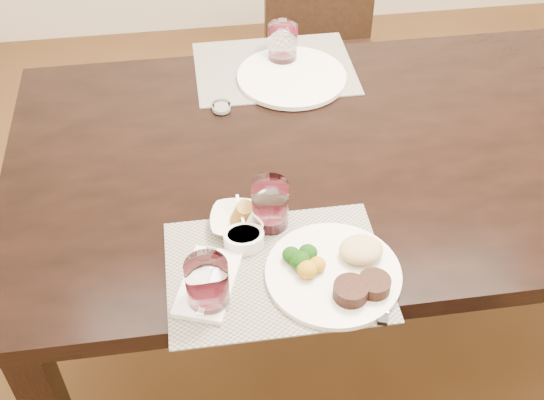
{
  "coord_description": "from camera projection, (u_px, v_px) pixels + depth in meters",
  "views": [
    {
      "loc": [
        -0.52,
        -1.3,
        1.85
      ],
      "look_at": [
        -0.37,
        -0.23,
        0.82
      ],
      "focal_mm": 45.0,
      "sensor_mm": 36.0,
      "label": 1
    }
  ],
  "objects": [
    {
      "name": "ground_plane",
      "position": [
        371.0,
        320.0,
        2.26
      ],
      "size": [
        4.5,
        4.5,
        0.0
      ],
      "primitive_type": "plane",
      "color": "#3E2814",
      "rests_on": "ground"
    },
    {
      "name": "placemat_near",
      "position": [
        276.0,
        270.0,
        1.43
      ],
      "size": [
        0.46,
        0.34,
        0.0
      ],
      "primitive_type": "cube",
      "color": "gray",
      "rests_on": "dining_table"
    },
    {
      "name": "steak_knife",
      "position": [
        381.0,
        294.0,
        1.38
      ],
      "size": [
        0.06,
        0.23,
        0.01
      ],
      "rotation": [
        0.0,
        0.0,
        -0.33
      ],
      "color": "silver",
      "rests_on": "placemat_near"
    },
    {
      "name": "wine_glass_side",
      "position": [
        208.0,
        287.0,
        1.34
      ],
      "size": [
        0.09,
        0.09,
        0.12
      ],
      "rotation": [
        0.0,
        0.0,
        -0.11
      ],
      "color": "white",
      "rests_on": "dining_table"
    },
    {
      "name": "sauce_ramekin",
      "position": [
        244.0,
        238.0,
        1.47
      ],
      "size": [
        0.09,
        0.13,
        0.07
      ],
      "rotation": [
        0.0,
        0.0,
        0.14
      ],
      "color": "white",
      "rests_on": "placemat_near"
    },
    {
      "name": "napkin_fork",
      "position": [
        208.0,
        283.0,
        1.4
      ],
      "size": [
        0.16,
        0.21,
        0.02
      ],
      "rotation": [
        0.0,
        0.0,
        -0.34
      ],
      "color": "white",
      "rests_on": "placemat_near"
    },
    {
      "name": "dining_table",
      "position": [
        397.0,
        168.0,
        1.8
      ],
      "size": [
        2.0,
        1.0,
        0.75
      ],
      "color": "black",
      "rests_on": "ground"
    },
    {
      "name": "chair_far",
      "position": [
        324.0,
        41.0,
        2.58
      ],
      "size": [
        0.42,
        0.42,
        0.9
      ],
      "color": "black",
      "rests_on": "ground"
    },
    {
      "name": "wine_glass_near",
      "position": [
        270.0,
        206.0,
        1.5
      ],
      "size": [
        0.08,
        0.08,
        0.11
      ],
      "rotation": [
        0.0,
        0.0,
        -0.23
      ],
      "color": "white",
      "rests_on": "placemat_near"
    },
    {
      "name": "far_plate",
      "position": [
        292.0,
        77.0,
        1.95
      ],
      "size": [
        0.31,
        0.31,
        0.01
      ],
      "primitive_type": "cylinder",
      "color": "white",
      "rests_on": "placemat_far"
    },
    {
      "name": "salt_cellar",
      "position": [
        221.0,
        108.0,
        1.84
      ],
      "size": [
        0.05,
        0.05,
        0.02
      ],
      "rotation": [
        0.0,
        0.0,
        0.41
      ],
      "color": "white",
      "rests_on": "dining_table"
    },
    {
      "name": "placemat_far",
      "position": [
        274.0,
        68.0,
        2.0
      ],
      "size": [
        0.46,
        0.34,
        0.0
      ],
      "primitive_type": "cube",
      "color": "gray",
      "rests_on": "dining_table"
    },
    {
      "name": "cracker_bowl",
      "position": [
        238.0,
        221.0,
        1.52
      ],
      "size": [
        0.14,
        0.14,
        0.05
      ],
      "rotation": [
        0.0,
        0.0,
        -0.17
      ],
      "color": "white",
      "rests_on": "placemat_near"
    },
    {
      "name": "wine_glass_far",
      "position": [
        283.0,
        46.0,
        1.98
      ],
      "size": [
        0.09,
        0.09,
        0.12
      ],
      "rotation": [
        0.0,
        0.0,
        -0.28
      ],
      "color": "white",
      "rests_on": "placemat_far"
    },
    {
      "name": "dinner_plate",
      "position": [
        340.0,
        271.0,
        1.41
      ],
      "size": [
        0.28,
        0.28,
        0.05
      ],
      "rotation": [
        0.0,
        0.0,
        -0.14
      ],
      "color": "white",
      "rests_on": "placemat_near"
    }
  ]
}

